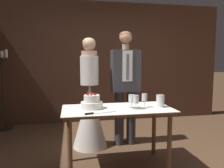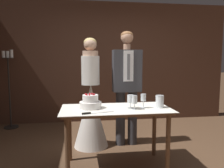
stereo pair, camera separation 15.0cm
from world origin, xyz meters
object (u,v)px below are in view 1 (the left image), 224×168
wine_glass_far (132,99)px  hurricane_candle (160,101)px  tiered_cake (92,103)px  candle_stand (4,89)px  groom (125,82)px  wine_glass_middle (136,100)px  cake_table (117,116)px  wine_glass_near (144,98)px  bride (90,108)px  cake_knife (95,113)px

wine_glass_far → hurricane_candle: bearing=-3.0°
tiered_cake → candle_stand: candle_stand is taller
groom → tiered_cake: bearing=-131.7°
wine_glass_middle → candle_stand: bearing=135.9°
cake_table → tiered_cake: (-0.32, 0.04, 0.17)m
cake_table → wine_glass_far: size_ratio=8.09×
cake_table → groom: groom is taller
wine_glass_near → wine_glass_far: bearing=175.9°
bride → tiered_cake: bearing=-92.7°
hurricane_candle → groom: 0.83m
cake_knife → hurricane_candle: 0.89m
tiered_cake → hurricane_candle: size_ratio=1.74×
cake_table → wine_glass_middle: wine_glass_middle is taller
bride → candle_stand: bride is taller
wine_glass_far → cake_knife: bearing=-155.8°
cake_knife → candle_stand: (-1.55, 2.15, 0.04)m
candle_stand → groom: bearing=-28.9°
wine_glass_far → bride: 0.91m
candle_stand → cake_knife: bearing=-54.3°
wine_glass_middle → bride: bearing=121.2°
hurricane_candle → bride: bearing=137.7°
wine_glass_middle → wine_glass_far: 0.09m
cake_knife → candle_stand: candle_stand is taller
tiered_cake → wine_glass_middle: size_ratio=1.58×
hurricane_candle → groom: size_ratio=0.09×
wine_glass_far → tiered_cake: bearing=172.5°
cake_knife → hurricane_candle: hurricane_candle is taller
wine_glass_near → candle_stand: (-2.20, 1.94, -0.08)m
tiered_cake → cake_knife: (0.00, -0.29, -0.06)m
wine_glass_near → candle_stand: 2.94m
tiered_cake → bride: bride is taller
cake_knife → wine_glass_far: size_ratio=2.20×
cake_table → bride: (-0.29, 0.72, -0.04)m
cake_table → cake_knife: 0.41m
wine_glass_far → bride: bearing=122.0°
cake_knife → wine_glass_far: bearing=8.3°
tiered_cake → wine_glass_far: (0.50, -0.07, 0.04)m
cake_table → cake_knife: (-0.31, -0.25, 0.11)m
wine_glass_middle → groom: (0.07, 0.82, 0.13)m
wine_glass_near → hurricane_candle: size_ratio=1.13×
cake_knife → groom: size_ratio=0.21×
cake_table → candle_stand: candle_stand is taller
tiered_cake → hurricane_candle: 0.88m
cake_knife → wine_glass_near: bearing=1.8°
wine_glass_far → hurricane_candle: 0.38m
cake_table → tiered_cake: 0.36m
wine_glass_far → candle_stand: 2.81m
cake_table → wine_glass_near: 0.41m
wine_glass_far → bride: bride is taller
candle_stand → wine_glass_near: bearing=-41.4°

